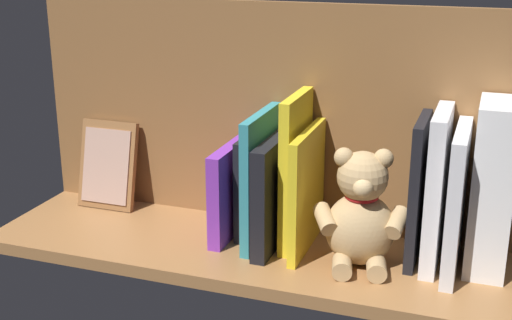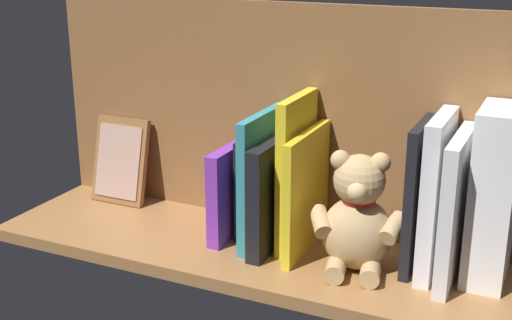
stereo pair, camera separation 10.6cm
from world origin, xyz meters
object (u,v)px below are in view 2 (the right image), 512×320
teddy_bear (357,218)px  book_0 (455,208)px  dictionary_thick_white (494,196)px  picture_frame_leaning (120,161)px

teddy_bear → book_0: bearing=-179.5°
dictionary_thick_white → teddy_bear: dictionary_thick_white is taller
book_0 → teddy_bear: book_0 is taller
dictionary_thick_white → teddy_bear: (19.16, 5.43, -5.01)cm
book_0 → picture_frame_leaning: size_ratio=1.36×
dictionary_thick_white → teddy_bear: 20.54cm
dictionary_thick_white → picture_frame_leaning: dictionary_thick_white is taller
book_0 → picture_frame_leaning: (65.20, -5.52, -3.21)cm
book_0 → teddy_bear: 14.79cm
dictionary_thick_white → picture_frame_leaning: size_ratio=1.61×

